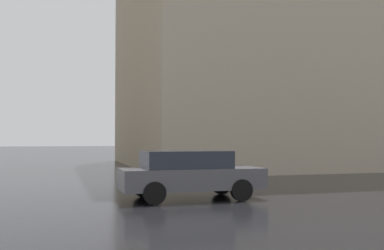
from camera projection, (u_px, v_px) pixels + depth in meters
name	position (u px, v px, depth m)	size (l,w,h in m)	color
car_dark_grey	(189.00, 173.00, 13.11)	(1.85, 4.10, 1.41)	#4C4C51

